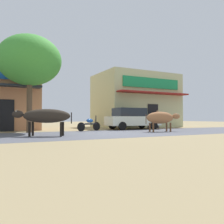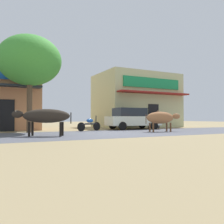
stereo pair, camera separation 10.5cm
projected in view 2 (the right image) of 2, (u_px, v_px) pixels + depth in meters
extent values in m
plane|color=#94815A|center=(111.00, 133.00, 13.44)|extent=(80.00, 80.00, 0.00)
cube|color=#51535C|center=(111.00, 133.00, 13.44)|extent=(72.00, 6.09, 0.00)
cube|color=black|center=(6.00, 115.00, 15.42)|extent=(1.10, 0.06, 2.10)
cube|color=#BCBD86|center=(136.00, 101.00, 23.20)|extent=(7.41, 5.35, 5.09)
cube|color=#198C4C|center=(152.00, 83.00, 20.80)|extent=(5.93, 0.10, 0.90)
cube|color=maroon|center=(155.00, 93.00, 20.43)|extent=(7.12, 0.90, 0.12)
cube|color=black|center=(153.00, 116.00, 20.81)|extent=(1.10, 0.06, 2.10)
cylinder|color=brown|center=(29.00, 107.00, 14.24)|extent=(0.32, 0.32, 3.15)
ellipsoid|color=green|center=(30.00, 61.00, 14.31)|extent=(3.80, 3.80, 3.04)
cube|color=silver|center=(133.00, 121.00, 18.27)|extent=(4.22, 2.08, 0.70)
cube|color=#1E2328|center=(129.00, 112.00, 18.16)|extent=(2.37, 1.81, 0.64)
cylinder|color=black|center=(142.00, 125.00, 19.61)|extent=(0.61, 0.22, 0.60)
cylinder|color=black|center=(154.00, 125.00, 17.95)|extent=(0.61, 0.22, 0.60)
cylinder|color=black|center=(113.00, 125.00, 18.57)|extent=(0.61, 0.22, 0.60)
cylinder|color=black|center=(123.00, 126.00, 16.90)|extent=(0.61, 0.22, 0.60)
cylinder|color=black|center=(97.00, 126.00, 16.40)|extent=(0.59, 0.26, 0.59)
cylinder|color=black|center=(81.00, 127.00, 15.45)|extent=(0.59, 0.26, 0.59)
cylinder|color=black|center=(89.00, 124.00, 15.93)|extent=(1.31, 0.51, 0.10)
ellipsoid|color=#1E4C99|center=(90.00, 121.00, 15.97)|extent=(0.61, 0.40, 0.28)
cylinder|color=black|center=(96.00, 120.00, 16.36)|extent=(0.06, 0.06, 0.60)
ellipsoid|color=#2B241D|center=(46.00, 116.00, 11.43)|extent=(2.38, 1.66, 0.68)
ellipsoid|color=#2B241D|center=(18.00, 114.00, 11.41)|extent=(0.63, 0.50, 0.36)
cone|color=beige|center=(16.00, 110.00, 11.31)|extent=(0.06, 0.06, 0.12)
cone|color=beige|center=(17.00, 111.00, 11.51)|extent=(0.06, 0.06, 0.12)
cylinder|color=black|center=(29.00, 129.00, 11.14)|extent=(0.11, 0.11, 0.70)
cylinder|color=black|center=(33.00, 129.00, 11.66)|extent=(0.11, 0.11, 0.70)
cylinder|color=black|center=(61.00, 129.00, 11.17)|extent=(0.11, 0.11, 0.70)
cylinder|color=black|center=(63.00, 129.00, 11.69)|extent=(0.11, 0.11, 0.70)
cylinder|color=black|center=(71.00, 118.00, 11.45)|extent=(0.05, 0.05, 0.54)
ellipsoid|color=#9E653C|center=(160.00, 118.00, 14.99)|extent=(1.98, 0.91, 0.76)
ellipsoid|color=#9E653C|center=(176.00, 116.00, 15.38)|extent=(0.59, 0.35, 0.36)
cone|color=beige|center=(176.00, 113.00, 15.49)|extent=(0.06, 0.06, 0.12)
cone|color=beige|center=(178.00, 113.00, 15.31)|extent=(0.06, 0.06, 0.12)
cylinder|color=brown|center=(167.00, 127.00, 15.39)|extent=(0.11, 0.11, 0.58)
cylinder|color=brown|center=(171.00, 127.00, 14.96)|extent=(0.11, 0.11, 0.58)
cylinder|color=brown|center=(150.00, 127.00, 14.99)|extent=(0.11, 0.11, 0.58)
cylinder|color=brown|center=(153.00, 128.00, 14.56)|extent=(0.11, 0.11, 0.58)
cylinder|color=brown|center=(146.00, 119.00, 14.66)|extent=(0.05, 0.05, 0.61)
cylinder|color=#3F3F47|center=(157.00, 123.00, 20.70)|extent=(0.14, 0.14, 0.78)
cylinder|color=#3F3F47|center=(159.00, 123.00, 20.54)|extent=(0.14, 0.14, 0.78)
cube|color=maroon|center=(158.00, 116.00, 20.63)|extent=(0.48, 0.44, 0.55)
sphere|color=tan|center=(158.00, 112.00, 20.64)|extent=(0.21, 0.21, 0.21)
cylinder|color=maroon|center=(156.00, 116.00, 20.87)|extent=(0.09, 0.09, 0.50)
cylinder|color=maroon|center=(160.00, 116.00, 20.40)|extent=(0.09, 0.09, 0.50)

